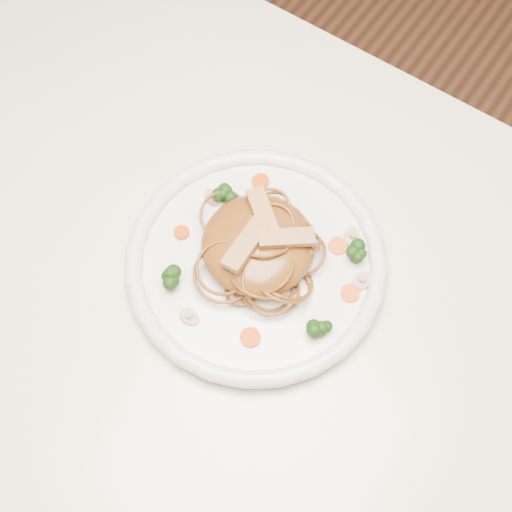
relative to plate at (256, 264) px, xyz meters
The scene contains 20 objects.
ground 0.76m from the plate, 66.24° to the right, with size 4.00×4.00×0.00m, color #4C2B1A.
table 0.12m from the plate, 66.24° to the right, with size 1.20×0.80×0.75m.
plate is the anchor object (origin of this frame).
noodle_mound 0.03m from the plate, 113.44° to the left, with size 0.13×0.13×0.04m, color brown.
chicken_a 0.06m from the plate, 46.00° to the left, with size 0.06×0.02×0.01m, color tan.
chicken_b 0.07m from the plate, 112.66° to the left, with size 0.06×0.02×0.01m, color tan.
chicken_c 0.06m from the plate, 136.50° to the right, with size 0.07×0.02×0.01m, color tan.
broccoli_0 0.12m from the plate, 36.62° to the left, with size 0.03×0.03×0.03m, color #16410D, non-canonical shape.
broccoli_1 0.09m from the plate, 147.70° to the left, with size 0.02×0.02×0.03m, color #16410D, non-canonical shape.
broccoli_2 0.10m from the plate, 130.28° to the right, with size 0.03×0.03×0.03m, color #16410D, non-canonical shape.
broccoli_3 0.11m from the plate, 16.27° to the right, with size 0.02×0.02×0.03m, color #16410D, non-canonical shape.
carrot_0 0.10m from the plate, 45.97° to the left, with size 0.02×0.02×0.01m, color #ED4E08.
carrot_1 0.09m from the plate, 167.69° to the right, with size 0.02×0.02×0.01m, color #ED4E08.
carrot_2 0.11m from the plate, 13.80° to the left, with size 0.02×0.02×0.01m, color #ED4E08.
carrot_3 0.11m from the plate, 122.01° to the left, with size 0.02×0.02×0.01m, color #ED4E08.
carrot_4 0.09m from the plate, 58.94° to the right, with size 0.02×0.02×0.01m, color #ED4E08.
mushroom_0 0.10m from the plate, 101.89° to the right, with size 0.02×0.02×0.01m, color #C8B296.
mushroom_1 0.12m from the plate, 22.66° to the left, with size 0.03×0.03×0.01m, color #C8B296.
mushroom_2 0.10m from the plate, 156.97° to the left, with size 0.02×0.02×0.01m, color #C8B296.
mushroom_3 0.12m from the plate, 49.84° to the left, with size 0.03×0.03×0.01m, color #C8B296.
Camera 1 is at (0.17, -0.23, 1.47)m, focal length 47.97 mm.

